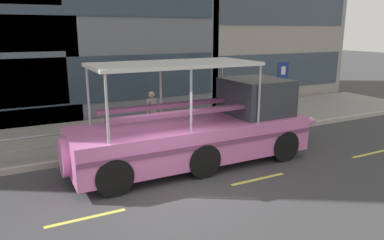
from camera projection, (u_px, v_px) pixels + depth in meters
The scene contains 9 objects.
ground_plane at pixel (173, 188), 9.75m from camera, with size 120.00×120.00×0.00m, color #3D3D3F.
sidewalk at pixel (115, 133), 14.56m from camera, with size 32.00×4.80×0.18m, color gray.
curb_edge at pixel (135, 151), 12.41m from camera, with size 32.00×0.18×0.18m, color #B2ADA3.
lane_centreline at pixel (182, 196), 9.25m from camera, with size 25.80×0.12×0.01m.
curb_guardrail at pixel (164, 127), 13.09m from camera, with size 11.15×0.09×0.79m.
parking_sign at pixel (282, 81), 16.16m from camera, with size 0.60×0.12×2.58m.
duck_tour_boat at pixel (207, 129), 11.52m from camera, with size 9.28×2.51×3.21m.
pedestrian_near_bow at pixel (240, 104), 15.19m from camera, with size 0.31×0.38×1.56m.
pedestrian_mid_left at pixel (152, 110), 13.51m from camera, with size 0.45×0.32×1.74m.
Camera 1 is at (-3.68, -8.25, 4.12)m, focal length 34.02 mm.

